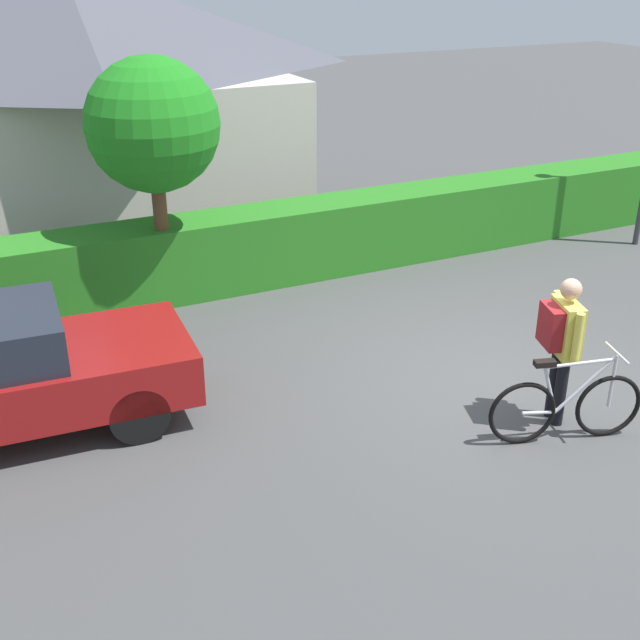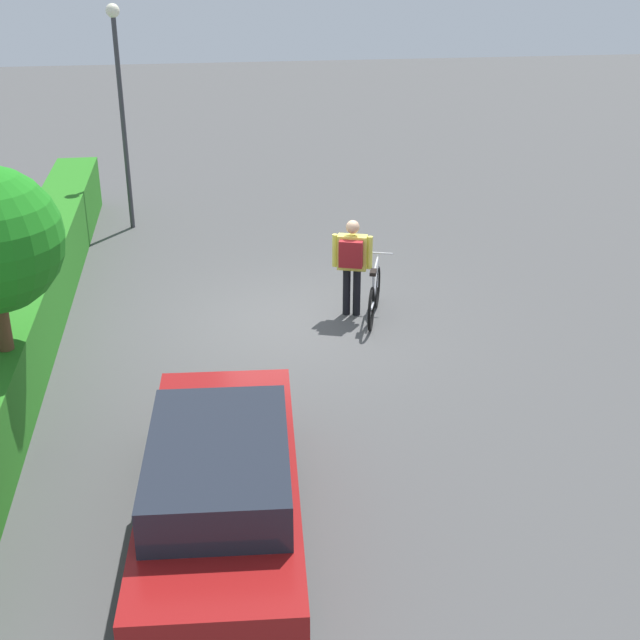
{
  "view_description": "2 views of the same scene",
  "coord_description": "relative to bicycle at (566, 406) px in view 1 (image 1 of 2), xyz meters",
  "views": [
    {
      "loc": [
        -5.53,
        -6.72,
        4.76
      ],
      "look_at": [
        -2.27,
        0.04,
        1.29
      ],
      "focal_mm": 45.07,
      "sensor_mm": 36.0,
      "label": 1
    },
    {
      "loc": [
        -13.25,
        1.45,
        6.13
      ],
      "look_at": [
        -2.76,
        -0.0,
        1.27
      ],
      "focal_mm": 48.78,
      "sensor_mm": 36.0,
      "label": 2
    }
  ],
  "objects": [
    {
      "name": "ground_plane",
      "position": [
        0.04,
        1.3,
        -0.4
      ],
      "size": [
        60.0,
        60.0,
        0.0
      ],
      "primitive_type": "plane",
      "color": "#464646"
    },
    {
      "name": "hedge_row",
      "position": [
        0.04,
        5.61,
        0.17
      ],
      "size": [
        14.5,
        0.9,
        1.15
      ],
      "primitive_type": "cube",
      "color": "#27751E",
      "rests_on": "ground"
    },
    {
      "name": "house_distant",
      "position": [
        -3.02,
        9.82,
        1.95
      ],
      "size": [
        7.77,
        4.88,
        4.61
      ],
      "color": "beige",
      "rests_on": "ground"
    },
    {
      "name": "bicycle",
      "position": [
        0.0,
        0.0,
        0.0
      ],
      "size": [
        1.63,
        0.65,
        1.01
      ],
      "color": "black",
      "rests_on": "ground"
    },
    {
      "name": "person_rider",
      "position": [
        0.15,
        0.37,
        0.62
      ],
      "size": [
        0.46,
        0.65,
        1.68
      ],
      "color": "black",
      "rests_on": "ground"
    },
    {
      "name": "tree_kerbside",
      "position": [
        -2.78,
        5.37,
        2.2
      ],
      "size": [
        1.83,
        1.83,
        3.54
      ],
      "color": "brown",
      "rests_on": "ground"
    }
  ]
}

